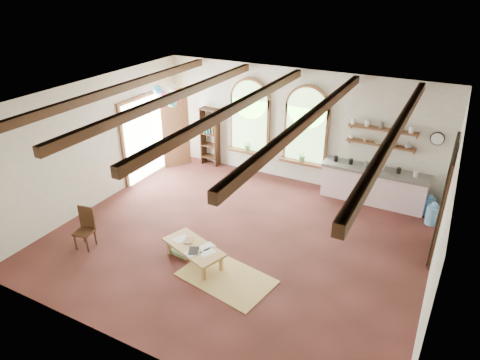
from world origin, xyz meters
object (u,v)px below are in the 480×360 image
Objects in this scene: kitchen_counter at (373,185)px; coffee_table at (194,248)px; side_chair at (85,236)px; balloon_cluster at (168,96)px.

kitchen_counter is 1.78× the size of coffee_table.
coffee_table is 2.49m from side_chair.
balloon_cluster is (-0.60, 4.08, 2.06)m from side_chair.
coffee_table is 4.98m from balloon_cluster.
side_chair is at bearing -135.71° from kitchen_counter.
kitchen_counter is 2.87× the size of side_chair.
balloon_cluster is (-3.01, 3.44, 1.98)m from coffee_table.
coffee_table is at bearing -121.91° from kitchen_counter.
kitchen_counter is at bearing 58.09° from coffee_table.
side_chair is (-5.10, -4.98, -0.21)m from kitchen_counter.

